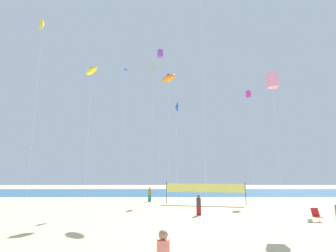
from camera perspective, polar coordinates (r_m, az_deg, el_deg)
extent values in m
plane|color=beige|center=(17.67, 3.99, -21.00)|extent=(120.00, 120.00, 0.00)
cube|color=#28608C|center=(47.89, 1.17, -14.29)|extent=(120.00, 20.00, 0.01)
cylinder|color=#EA7260|center=(8.27, -1.07, -25.75)|extent=(0.38, 0.38, 0.62)
sphere|color=#997051|center=(8.16, -1.05, -22.68)|extent=(0.28, 0.28, 0.28)
cube|color=maroon|center=(21.97, 6.76, -17.89)|extent=(0.35, 0.21, 0.73)
cylinder|color=#2D2D33|center=(21.90, 6.72, -16.15)|extent=(0.37, 0.37, 0.61)
sphere|color=brown|center=(21.86, 6.69, -15.01)|extent=(0.27, 0.27, 0.27)
cube|color=#19727A|center=(32.15, -4.06, -15.51)|extent=(0.36, 0.22, 0.76)
cylinder|color=olive|center=(32.10, -4.04, -14.27)|extent=(0.38, 0.38, 0.63)
sphere|color=tan|center=(32.07, -4.03, -13.46)|extent=(0.28, 0.28, 0.28)
cube|color=red|center=(21.60, 29.98, -16.88)|extent=(0.52, 0.48, 0.03)
cube|color=red|center=(21.81, 29.52, -16.10)|extent=(0.52, 0.23, 0.57)
cylinder|color=silver|center=(21.50, 30.22, -17.33)|extent=(0.03, 0.03, 0.32)
cylinder|color=silver|center=(21.75, 29.82, -17.27)|extent=(0.03, 0.03, 0.32)
cylinder|color=#4C4C51|center=(29.80, -0.31, -14.36)|extent=(0.08, 0.08, 2.40)
cylinder|color=#4C4C51|center=(29.24, 16.63, -14.01)|extent=(0.08, 0.08, 2.40)
cube|color=#EAE566|center=(29.18, 8.06, -13.30)|extent=(8.27, 1.79, 0.90)
cube|color=#99B28C|center=(21.15, 28.67, -17.72)|extent=(0.29, 0.15, 0.23)
cylinder|color=silver|center=(32.36, -3.46, -1.38)|extent=(0.01, 0.01, 16.64)
cone|color=#8CD833|center=(34.65, -3.30, 12.34)|extent=(0.35, 0.92, 0.90)
cylinder|color=silver|center=(32.20, -9.67, -1.47)|extent=(0.01, 0.01, 16.35)
pyramid|color=blue|center=(34.44, -9.24, 12.18)|extent=(0.49, 0.50, 0.19)
cylinder|color=silver|center=(26.10, 0.09, -3.17)|extent=(0.01, 0.01, 13.09)
ellipsoid|color=orange|center=(27.70, 0.08, 10.39)|extent=(1.75, 1.89, 0.70)
cube|color=#D833A5|center=(27.80, 0.08, 10.94)|extent=(0.38, 0.06, 0.48)
cylinder|color=silver|center=(21.75, -17.18, -3.03)|extent=(0.01, 0.01, 11.74)
ellipsoid|color=yellow|center=(23.20, -16.39, 11.50)|extent=(1.42, 1.27, 0.75)
cube|color=pink|center=(23.28, -16.37, 11.97)|extent=(0.27, 0.06, 0.34)
cylinder|color=silver|center=(37.94, 17.78, -3.85)|extent=(0.01, 0.01, 14.51)
cube|color=#D833A5|center=(39.37, 17.19, 6.69)|extent=(0.81, 0.81, 0.93)
cylinder|color=silver|center=(20.88, 7.72, 9.39)|extent=(0.01, 0.01, 20.59)
cylinder|color=silver|center=(34.54, 1.88, -5.67)|extent=(0.01, 0.01, 12.20)
cone|color=blue|center=(35.56, 1.82, 4.18)|extent=(0.47, 1.35, 1.32)
cylinder|color=silver|center=(23.95, -27.23, 2.28)|extent=(0.01, 0.01, 16.07)
cone|color=yellow|center=(26.74, -25.72, 19.35)|extent=(0.94, 0.98, 1.07)
cylinder|color=silver|center=(30.46, -1.83, 0.32)|extent=(0.01, 0.01, 17.84)
cube|color=purple|center=(33.29, -1.74, 15.58)|extent=(0.73, 0.73, 0.91)
cylinder|color=silver|center=(23.72, 22.81, -3.77)|extent=(0.01, 0.01, 11.32)
cube|color=pink|center=(24.93, 21.89, 9.24)|extent=(0.88, 0.88, 1.29)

